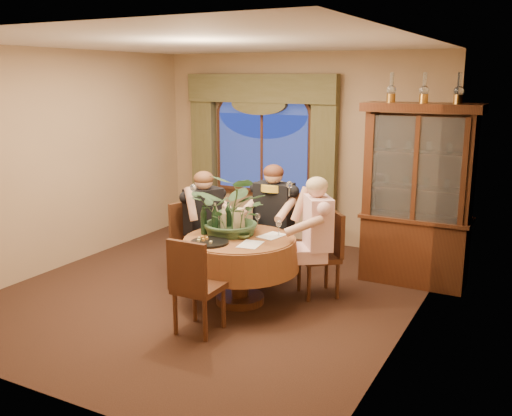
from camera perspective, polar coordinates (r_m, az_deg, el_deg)
The scene contains 35 objects.
floor at distance 6.76m, azimuth -4.39°, elevation -8.30°, with size 5.00×5.00×0.00m, color black.
wall_back at distance 8.58m, azimuth 4.42°, elevation 5.93°, with size 4.50×4.50×0.00m, color #997B5A.
wall_right at distance 5.53m, azimuth 15.50°, elevation 1.56°, with size 5.00×5.00×0.00m, color #997B5A.
ceiling at distance 6.31m, azimuth -4.84°, elevation 16.12°, with size 5.00×5.00×0.00m, color white.
window at distance 8.78m, azimuth 0.62°, elevation 5.48°, with size 1.62×0.10×1.32m, color navy, non-canonical shape.
arched_transom at distance 8.71m, azimuth 0.63°, elevation 10.57°, with size 1.60×0.06×0.44m, color navy, non-canonical shape.
drapery_left at distance 9.27m, azimuth -5.22°, elevation 5.07°, with size 0.38×0.14×2.32m, color #484423.
drapery_right at distance 8.34m, azimuth 6.78°, elevation 4.14°, with size 0.38×0.14×2.32m, color #484423.
swag_valance at distance 8.64m, azimuth 0.39°, elevation 11.87°, with size 2.45×0.16×0.42m, color #484423, non-canonical shape.
dining_table at distance 6.30m, azimuth -1.62°, elevation -6.24°, with size 1.30×1.30×0.75m, color maroon.
china_cabinet at distance 6.98m, azimuth 15.83°, elevation 1.18°, with size 1.34×0.53×2.16m, color #3B1D11.
oil_lamp_left at distance 6.93m, azimuth 13.40°, elevation 11.65°, with size 0.11×0.11×0.34m, color #A5722D, non-canonical shape.
oil_lamp_center at distance 6.85m, azimuth 16.49°, elevation 11.46°, with size 0.11×0.11×0.34m, color #A5722D, non-canonical shape.
oil_lamp_right at distance 6.78m, azimuth 19.64°, elevation 11.24°, with size 0.11×0.11×0.34m, color #A5722D, non-canonical shape.
chair_right at distance 6.52m, azimuth 6.26°, elevation -4.68°, with size 0.42×0.42×0.96m, color black.
chair_back_right at distance 7.11m, azimuth 0.99°, elevation -3.08°, with size 0.42×0.42×0.96m, color black.
chair_back at distance 6.92m, azimuth -6.20°, elevation -3.62°, with size 0.42×0.42×0.96m, color black.
chair_front_left at distance 5.61m, azimuth -5.72°, elevation -7.66°, with size 0.42×0.42×0.96m, color black.
person_pink at distance 6.35m, azimuth 6.17°, elevation -3.08°, with size 0.50×0.46×1.40m, color beige, non-canonical shape.
person_back at distance 6.89m, azimuth -5.25°, elevation -1.90°, with size 0.49×0.45×1.37m, color black, non-canonical shape.
person_scarf at distance 6.95m, azimuth 1.81°, elevation -1.44°, with size 0.52×0.47×1.44m, color black, non-canonical shape.
stoneware_vase at distance 6.32m, azimuth -1.75°, elevation -1.30°, with size 0.15×0.15×0.28m, color tan, non-canonical shape.
centerpiece_plant at distance 6.21m, azimuth -2.18°, elevation 2.68°, with size 0.90×1.00×0.78m, color #335231.
olive_bowl at distance 6.15m, azimuth -1.31°, elevation -2.83°, with size 0.16×0.16×0.05m, color #485F2E.
cheese_platter at distance 5.99m, azimuth -4.67°, elevation -3.44°, with size 0.40×0.40×0.02m, color black.
wine_bottle_0 at distance 6.39m, azimuth -4.11°, elevation -0.94°, with size 0.07×0.07×0.33m, color tan.
wine_bottle_1 at distance 6.25m, azimuth -4.13°, elevation -1.26°, with size 0.07×0.07×0.33m, color black.
wine_bottle_2 at distance 6.43m, azimuth -2.79°, elevation -0.84°, with size 0.07×0.07×0.33m, color black.
wine_bottle_3 at distance 6.30m, azimuth -5.25°, elevation -1.17°, with size 0.07×0.07×0.33m, color black.
wine_bottle_4 at distance 6.27m, azimuth -3.29°, elevation -1.22°, with size 0.07×0.07×0.33m, color tan.
tasting_paper_0 at distance 5.92m, azimuth -0.57°, elevation -3.65°, with size 0.21×0.30×0.00m, color white.
tasting_paper_1 at distance 6.24m, azimuth 1.59°, elevation -2.79°, with size 0.21×0.30×0.00m, color white.
wine_glass_person_pink at distance 6.22m, azimuth 2.29°, elevation -2.02°, with size 0.07×0.07×0.18m, color silver, non-canonical shape.
wine_glass_person_back at distance 6.52m, azimuth -3.65°, elevation -1.33°, with size 0.07×0.07×0.18m, color silver, non-canonical shape.
wine_glass_person_scarf at distance 6.53m, azimuth 0.16°, elevation -1.28°, with size 0.07×0.07×0.18m, color silver, non-canonical shape.
Camera 1 is at (3.39, -5.31, 2.46)m, focal length 40.00 mm.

